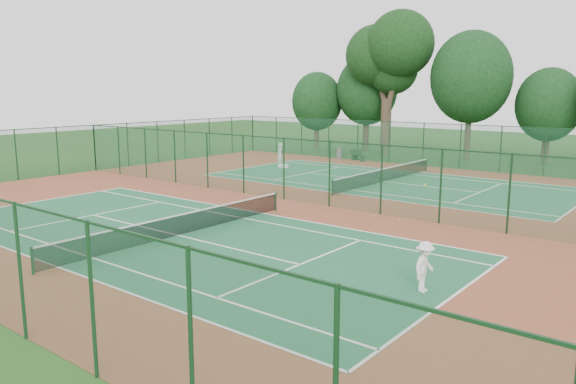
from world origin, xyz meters
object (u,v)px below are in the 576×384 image
(bench, at_px, (358,155))
(kit_bag, at_px, (283,166))
(trash_bin, at_px, (339,154))
(big_tree, at_px, (390,54))
(player_near, at_px, (425,267))
(player_far, at_px, (280,155))

(bench, distance_m, kit_bag, 7.70)
(trash_bin, distance_m, kit_bag, 7.49)
(bench, relative_size, big_tree, 0.12)
(player_near, distance_m, trash_bin, 33.31)
(player_near, bearing_deg, big_tree, 29.69)
(player_far, xyz_separation_m, bench, (2.74, 7.32, -0.48))
(trash_bin, bearing_deg, big_tree, 69.72)
(player_near, height_order, player_far, player_far)
(player_far, height_order, bench, player_far)
(player_far, bearing_deg, kit_bag, 79.12)
(bench, height_order, kit_bag, bench)
(player_near, height_order, trash_bin, player_near)
(kit_bag, bearing_deg, trash_bin, 78.80)
(player_near, distance_m, player_far, 28.30)
(player_far, bearing_deg, big_tree, 153.59)
(trash_bin, relative_size, bench, 0.59)
(trash_bin, distance_m, big_tree, 10.40)
(kit_bag, bearing_deg, player_near, -50.41)
(trash_bin, distance_m, bench, 2.01)
(player_near, height_order, kit_bag, player_near)
(player_near, height_order, bench, player_near)
(player_near, bearing_deg, bench, 34.41)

